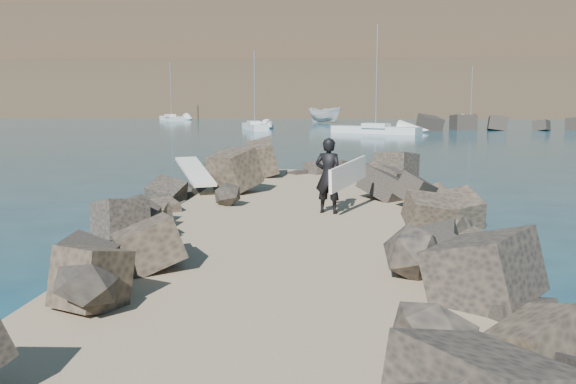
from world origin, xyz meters
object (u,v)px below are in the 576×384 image
at_px(surfer_with_board, 331,175).
at_px(sailboat_f, 526,117).
at_px(surfboard_resting, 195,175).
at_px(boat_imported, 325,115).

xyz_separation_m(surfer_with_board, sailboat_f, (29.44, 93.01, -1.12)).
height_order(surfboard_resting, boat_imported, boat_imported).
height_order(surfboard_resting, surfer_with_board, surfer_with_board).
height_order(boat_imported, surfer_with_board, surfer_with_board).
bearing_deg(surfboard_resting, boat_imported, 62.63).
bearing_deg(boat_imported, surfer_with_board, -136.16).
distance_m(surfer_with_board, sailboat_f, 97.56).
bearing_deg(boat_imported, surfboard_resting, -139.31).
bearing_deg(surfer_with_board, boat_imported, 91.95).
xyz_separation_m(boat_imported, sailboat_f, (31.92, 20.02, -0.76)).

